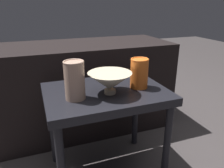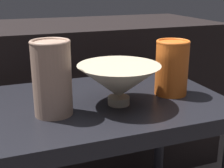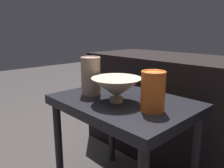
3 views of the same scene
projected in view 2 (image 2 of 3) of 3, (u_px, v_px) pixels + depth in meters
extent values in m
cube|color=black|center=(110.00, 105.00, 0.83)|extent=(0.59, 0.43, 0.04)
cylinder|color=black|center=(159.00, 141.00, 1.15)|extent=(0.04, 0.04, 0.45)
cube|color=black|center=(68.00, 97.00, 1.35)|extent=(1.24, 0.50, 0.63)
cylinder|color=#C1B293|center=(119.00, 100.00, 0.78)|extent=(0.05, 0.05, 0.02)
cone|color=#C1B293|center=(119.00, 81.00, 0.76)|extent=(0.20, 0.20, 0.08)
cylinder|color=tan|center=(52.00, 79.00, 0.70)|extent=(0.09, 0.09, 0.17)
torus|color=tan|center=(50.00, 42.00, 0.67)|extent=(0.09, 0.09, 0.01)
cylinder|color=orange|center=(172.00, 68.00, 0.84)|extent=(0.09, 0.09, 0.14)
torus|color=orange|center=(173.00, 42.00, 0.82)|extent=(0.09, 0.09, 0.01)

